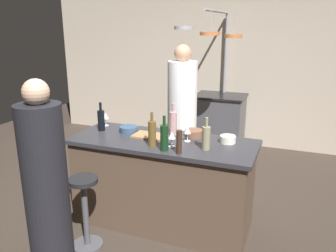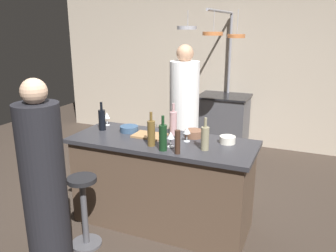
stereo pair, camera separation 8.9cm
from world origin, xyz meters
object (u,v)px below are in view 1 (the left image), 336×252
(wine_bottle_amber, at_px, (152,133))
(wine_glass_by_chef, at_px, (187,131))
(mixing_bowl_blue, at_px, (129,129))
(wine_glass_near_right_guest, at_px, (106,116))
(wine_bottle_red, at_px, (164,137))
(mixing_bowl_wooden, at_px, (194,133))
(wine_bottle_rose, at_px, (173,123))
(pepper_mill, at_px, (179,142))
(guest_left, at_px, (46,190))
(stove_range, at_px, (219,122))
(wine_glass_near_left_guest, at_px, (172,136))
(bar_stool_left, at_px, (85,210))
(wine_bottle_dark, at_px, (101,120))
(mixing_bowl_ceramic, at_px, (228,139))
(wine_bottle_white, at_px, (206,137))
(chef, at_px, (182,120))
(cutting_board, at_px, (150,136))

(wine_bottle_amber, bearing_deg, wine_glass_by_chef, 41.93)
(mixing_bowl_blue, bearing_deg, wine_glass_near_right_guest, 161.69)
(wine_bottle_red, bearing_deg, wine_glass_by_chef, 69.89)
(mixing_bowl_wooden, bearing_deg, wine_bottle_rose, -177.11)
(pepper_mill, relative_size, wine_glass_near_right_guest, 1.44)
(mixing_bowl_wooden, bearing_deg, guest_left, -123.62)
(wine_bottle_red, height_order, wine_glass_by_chef, wine_bottle_red)
(wine_bottle_amber, distance_m, wine_glass_by_chef, 0.35)
(mixing_bowl_blue, bearing_deg, stove_range, 79.65)
(wine_glass_near_left_guest, xyz_separation_m, mixing_bowl_blue, (-0.58, 0.27, -0.08))
(wine_bottle_amber, bearing_deg, wine_glass_near_left_guest, 10.85)
(bar_stool_left, distance_m, wine_bottle_dark, 0.96)
(stove_range, distance_m, mixing_bowl_ceramic, 2.42)
(guest_left, distance_m, wine_glass_near_right_guest, 1.28)
(wine_bottle_red, relative_size, mixing_bowl_wooden, 1.78)
(stove_range, xyz_separation_m, wine_bottle_white, (0.46, -2.55, 0.57))
(stove_range, xyz_separation_m, wine_glass_by_chef, (0.24, -2.40, 0.56))
(guest_left, distance_m, wine_bottle_white, 1.39)
(bar_stool_left, xyz_separation_m, mixing_bowl_ceramic, (1.10, 0.77, 0.56))
(stove_range, distance_m, wine_glass_near_left_guest, 2.66)
(guest_left, relative_size, wine_bottle_white, 5.46)
(guest_left, bearing_deg, wine_glass_near_right_guest, 99.66)
(stove_range, bearing_deg, wine_bottle_white, -79.78)
(pepper_mill, distance_m, wine_bottle_white, 0.26)
(bar_stool_left, xyz_separation_m, wine_glass_by_chef, (0.73, 0.67, 0.63))
(wine_bottle_red, distance_m, wine_glass_near_left_guest, 0.11)
(bar_stool_left, distance_m, wine_glass_by_chef, 1.18)
(bar_stool_left, height_order, wine_glass_near_right_guest, wine_glass_near_right_guest)
(wine_glass_near_left_guest, distance_m, mixing_bowl_ceramic, 0.55)
(wine_glass_by_chef, bearing_deg, wine_bottle_amber, -138.07)
(guest_left, xyz_separation_m, wine_bottle_rose, (0.59, 1.20, 0.28))
(stove_range, height_order, wine_bottle_amber, wine_bottle_amber)
(chef, distance_m, guest_left, 2.13)
(bar_stool_left, relative_size, wine_bottle_red, 2.15)
(pepper_mill, xyz_separation_m, wine_glass_near_right_guest, (-1.04, 0.51, 0.00))
(pepper_mill, relative_size, mixing_bowl_blue, 1.12)
(wine_bottle_rose, bearing_deg, bar_stool_left, -123.27)
(wine_bottle_red, xyz_separation_m, mixing_bowl_ceramic, (0.48, 0.41, -0.09))
(wine_bottle_dark, distance_m, wine_glass_near_right_guest, 0.18)
(wine_bottle_dark, bearing_deg, stove_range, 73.35)
(chef, distance_m, wine_glass_by_chef, 1.14)
(wine_bottle_white, bearing_deg, wine_bottle_rose, 144.86)
(wine_bottle_dark, bearing_deg, wine_bottle_amber, -19.48)
(wine_bottle_white, bearing_deg, cutting_board, 165.80)
(mixing_bowl_wooden, bearing_deg, cutting_board, -159.90)
(wine_bottle_dark, distance_m, mixing_bowl_wooden, 0.98)
(wine_glass_near_right_guest, bearing_deg, stove_range, 70.99)
(guest_left, distance_m, pepper_mill, 1.13)
(mixing_bowl_blue, bearing_deg, wine_bottle_white, -13.82)
(stove_range, bearing_deg, wine_bottle_rose, -89.02)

